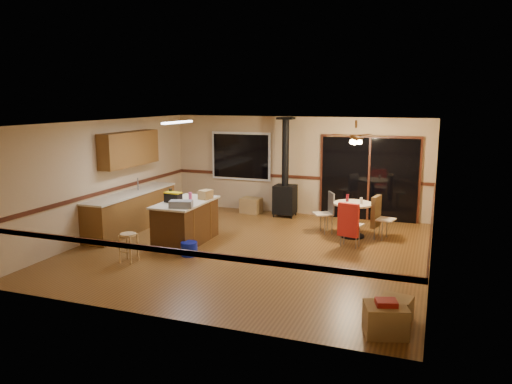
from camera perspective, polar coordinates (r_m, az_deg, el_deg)
The scene contains 35 objects.
floor at distance 10.37m, azimuth -0.58°, elevation -6.54°, with size 7.00×7.00×0.00m, color brown.
ceiling at distance 9.92m, azimuth -0.60°, elevation 7.95°, with size 7.00×7.00×0.00m, color silver.
wall_back at distance 13.36m, azimuth 4.75°, elevation 3.01°, with size 7.00×7.00×0.00m, color tan.
wall_front at distance 6.98m, azimuth -10.85°, elevation -4.20°, with size 7.00×7.00×0.00m, color tan.
wall_left at distance 11.76m, azimuth -16.76°, elevation 1.55°, with size 7.00×7.00×0.00m, color tan.
wall_right at distance 9.43m, azimuth 19.71°, elevation -0.77°, with size 7.00×7.00×0.00m, color tan.
chair_rail at distance 10.12m, azimuth -0.59°, elevation -1.13°, with size 7.00×7.00×0.08m, color #431C10, non-canonical shape.
window at distance 13.80m, azimuth -1.73°, elevation 4.12°, with size 1.72×0.10×1.32m, color black.
sliding_door at distance 12.98m, azimuth 12.78°, elevation 1.44°, with size 2.52×0.10×2.10m, color black.
lower_cabinets at distance 12.14m, azimuth -14.00°, elevation -2.21°, with size 0.60×3.00×0.86m, color brown.
countertop at distance 12.05m, azimuth -14.09°, elevation -0.13°, with size 0.64×3.04×0.04m, color beige.
upper_cabinets at distance 12.14m, azimuth -14.27°, elevation 4.81°, with size 0.35×2.00×0.80m, color brown.
kitchen_island at distance 10.86m, azimuth -8.02°, elevation -3.39°, with size 0.88×1.68×0.90m.
wood_stove at distance 13.08m, azimuth 3.34°, elevation 0.33°, with size 0.55×0.50×2.52m.
ceiling_fan at distance 11.10m, azimuth 11.31°, elevation 6.03°, with size 0.24×0.24×0.55m.
fluorescent_strip at distance 10.96m, azimuth -8.96°, elevation 7.87°, with size 0.10×1.20×0.04m, color white.
toolbox_grey at distance 10.16m, azimuth -8.57°, elevation -1.37°, with size 0.46×0.25×0.14m, color slate.
toolbox_black at distance 10.68m, azimuth -9.44°, elevation -0.67°, with size 0.35×0.19×0.20m, color black.
toolbox_yellow_lid at distance 10.66m, azimuth -9.46°, elevation -0.08°, with size 0.36×0.19×0.03m, color gold.
box_on_island at distance 10.95m, azimuth -5.78°, elevation -0.29°, with size 0.22×0.29×0.20m, color olive.
bottle_dark at distance 10.80m, azimuth -9.72°, elevation -0.33°, with size 0.08×0.08×0.28m, color black.
bottle_pink at distance 10.55m, azimuth -7.52°, elevation -0.65°, with size 0.07×0.07×0.23m, color #D84C8C.
bottle_white at distance 11.09m, azimuth -6.33°, elevation -0.22°, with size 0.06×0.06×0.17m, color white.
bar_stool at distance 9.83m, azimuth -14.34°, elevation -6.17°, with size 0.30×0.30×0.55m, color tan.
blue_bucket at distance 10.02m, azimuth -7.65°, elevation -6.45°, with size 0.33×0.33×0.27m, color #0C1CB2.
dining_table at distance 11.36m, azimuth 11.01°, elevation -2.46°, with size 0.87×0.87×0.78m.
glass_red at distance 11.41m, azimuth 10.40°, elevation -0.66°, with size 0.06×0.06×0.17m, color #590C14.
glass_cream at distance 11.21m, azimuth 11.93°, elevation -0.98°, with size 0.06×0.06×0.14m, color beige.
chair_left at distance 11.59m, azimuth 8.17°, elevation -1.80°, with size 0.55×0.55×0.51m.
chair_near at distance 10.49m, azimuth 10.56°, elevation -3.15°, with size 0.51×0.54×0.70m.
chair_right at distance 11.36m, azimuth 13.68°, elevation -2.22°, with size 0.53×0.50×0.70m.
box_under_window at distance 13.53m, azimuth -0.57°, elevation -1.55°, with size 0.52×0.42×0.42m, color olive.
box_corner_a at distance 6.97m, azimuth 14.58°, elevation -13.96°, with size 0.54×0.45×0.41m, color olive.
box_corner_b at distance 7.44m, azimuth 15.72°, elevation -12.70°, with size 0.41×0.35×0.33m, color olive.
box_small_red at distance 6.87m, azimuth 14.67°, elevation -12.13°, with size 0.27×0.23×0.07m, color maroon.
Camera 1 is at (3.52, -9.27, 3.06)m, focal length 35.00 mm.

